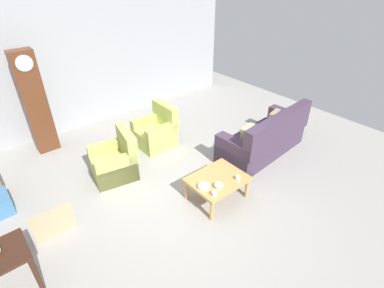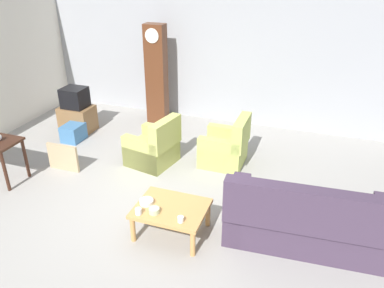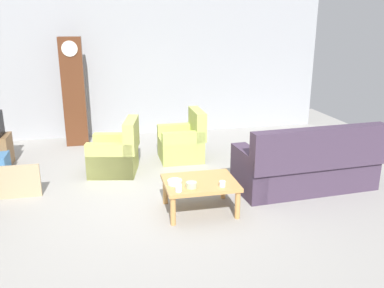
{
  "view_description": "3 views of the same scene",
  "coord_description": "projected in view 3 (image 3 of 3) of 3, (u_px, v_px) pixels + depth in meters",
  "views": [
    {
      "loc": [
        -2.4,
        -3.3,
        3.58
      ],
      "look_at": [
        0.54,
        0.22,
        0.69
      ],
      "focal_mm": 27.35,
      "sensor_mm": 36.0,
      "label": 1
    },
    {
      "loc": [
        2.12,
        -4.5,
        3.51
      ],
      "look_at": [
        0.38,
        0.43,
        0.89
      ],
      "focal_mm": 36.03,
      "sensor_mm": 36.0,
      "label": 2
    },
    {
      "loc": [
        -0.73,
        -5.44,
        2.47
      ],
      "look_at": [
        0.51,
        0.24,
        0.7
      ],
      "focal_mm": 37.77,
      "sensor_mm": 36.0,
      "label": 3
    }
  ],
  "objects": [
    {
      "name": "cup_white_porcelain",
      "position": [
        222.0,
        184.0,
        5.18
      ],
      "size": [
        0.08,
        0.08,
        0.08
      ],
      "primitive_type": "cylinder",
      "color": "white",
      "rests_on": "coffee_table_wood"
    },
    {
      "name": "garage_door_wall",
      "position": [
        137.0,
        62.0,
        8.85
      ],
      "size": [
        8.4,
        0.16,
        3.2
      ],
      "primitive_type": "cube",
      "color": "#9EA0A5",
      "rests_on": "ground_plane"
    },
    {
      "name": "armchair_olive_far",
      "position": [
        183.0,
        143.0,
        7.47
      ],
      "size": [
        0.79,
        0.76,
        0.92
      ],
      "color": "#B0BF5C",
      "rests_on": "ground_plane"
    },
    {
      "name": "bowl_white_stacked",
      "position": [
        175.0,
        182.0,
        5.26
      ],
      "size": [
        0.19,
        0.19,
        0.06
      ],
      "primitive_type": "cylinder",
      "color": "white",
      "rests_on": "coffee_table_wood"
    },
    {
      "name": "bowl_shallow_green",
      "position": [
        191.0,
        185.0,
        5.15
      ],
      "size": [
        0.14,
        0.14,
        0.07
      ],
      "primitive_type": "cylinder",
      "color": "#B2C69E",
      "rests_on": "coffee_table_wood"
    },
    {
      "name": "couch_floral",
      "position": [
        307.0,
        167.0,
        6.1
      ],
      "size": [
        2.15,
        1.01,
        1.04
      ],
      "color": "#423347",
      "rests_on": "ground_plane"
    },
    {
      "name": "cup_blue_rimmed",
      "position": [
        179.0,
        188.0,
        5.03
      ],
      "size": [
        0.09,
        0.09,
        0.09
      ],
      "primitive_type": "cylinder",
      "color": "silver",
      "rests_on": "coffee_table_wood"
    },
    {
      "name": "coffee_table_wood",
      "position": [
        200.0,
        185.0,
        5.39
      ],
      "size": [
        0.96,
        0.76,
        0.43
      ],
      "color": "tan",
      "rests_on": "ground_plane"
    },
    {
      "name": "grandfather_clock",
      "position": [
        74.0,
        92.0,
        8.14
      ],
      "size": [
        0.44,
        0.3,
        2.18
      ],
      "color": "#562D19",
      "rests_on": "ground_plane"
    },
    {
      "name": "framed_picture_leaning",
      "position": [
        19.0,
        182.0,
        5.83
      ],
      "size": [
        0.6,
        0.05,
        0.49
      ],
      "primitive_type": "cube",
      "color": "tan",
      "rests_on": "ground_plane"
    },
    {
      "name": "armchair_olive_near",
      "position": [
        116.0,
        155.0,
        6.8
      ],
      "size": [
        0.92,
        0.9,
        0.92
      ],
      "color": "tan",
      "rests_on": "ground_plane"
    },
    {
      "name": "ground_plane",
      "position": [
        162.0,
        196.0,
        5.96
      ],
      "size": [
        10.4,
        10.4,
        0.0
      ],
      "primitive_type": "plane",
      "color": "#999691"
    }
  ]
}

